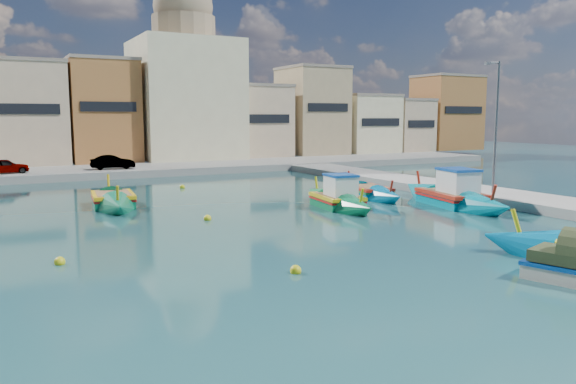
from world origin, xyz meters
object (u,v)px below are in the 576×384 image
object	(u,v)px
quay_street_lamp	(495,126)
luzzu_cyan_mid	(368,193)
luzzu_blue_cabin	(337,201)
luzzu_green	(113,201)
church_block	(185,82)
luzzu_turquoise_cabin	(452,198)

from	to	relation	value
quay_street_lamp	luzzu_cyan_mid	distance (m)	8.26
luzzu_blue_cabin	quay_street_lamp	bearing A→B (deg)	-14.84
quay_street_lamp	luzzu_green	xyz separation A→B (m)	(-19.83, 8.50, -4.06)
luzzu_blue_cabin	luzzu_green	distance (m)	12.31
luzzu_blue_cabin	luzzu_green	size ratio (longest dim) A/B	0.98
quay_street_lamp	luzzu_cyan_mid	size ratio (longest dim) A/B	0.99
church_block	luzzu_turquoise_cabin	world-z (taller)	church_block
quay_street_lamp	luzzu_cyan_mid	xyz separation A→B (m)	(-5.22, 4.92, -4.09)
luzzu_turquoise_cabin	luzzu_blue_cabin	xyz separation A→B (m)	(-6.02, 2.40, -0.05)
quay_street_lamp	luzzu_green	distance (m)	21.95
luzzu_blue_cabin	luzzu_green	xyz separation A→B (m)	(-10.70, 6.08, -0.07)
luzzu_turquoise_cabin	church_block	bearing A→B (deg)	97.26
church_block	luzzu_cyan_mid	world-z (taller)	church_block
luzzu_cyan_mid	luzzu_turquoise_cabin	bearing A→B (deg)	-66.71
church_block	luzzu_green	size ratio (longest dim) A/B	2.31
luzzu_blue_cabin	luzzu_cyan_mid	bearing A→B (deg)	32.60
church_block	luzzu_blue_cabin	world-z (taller)	church_block
luzzu_cyan_mid	quay_street_lamp	bearing A→B (deg)	-43.28
church_block	luzzu_cyan_mid	bearing A→B (deg)	-85.63
church_block	luzzu_turquoise_cabin	xyz separation A→B (m)	(4.33, -33.98, -8.02)
quay_street_lamp	luzzu_turquoise_cabin	size ratio (longest dim) A/B	0.77
luzzu_green	luzzu_cyan_mid	bearing A→B (deg)	-13.79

